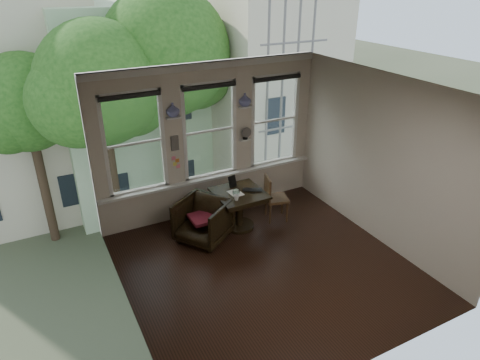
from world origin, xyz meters
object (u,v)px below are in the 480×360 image
armchair_left (203,220)px  mug (236,198)px  table (239,210)px  side_chair_right (277,198)px  laptop (253,191)px

armchair_left → mug: size_ratio=8.07×
table → armchair_left: bearing=-174.9°
armchair_left → table: bearing=60.4°
table → side_chair_right: (0.79, -0.05, 0.09)m
table → laptop: size_ratio=2.49×
table → armchair_left: (-0.77, -0.07, 0.02)m
mug → armchair_left: bearing=163.9°
side_chair_right → laptop: bearing=111.3°
armchair_left → side_chair_right: bearing=55.8°
table → armchair_left: 0.78m
side_chair_right → laptop: 0.65m
table → mug: 0.52m
laptop → mug: bearing=-133.2°
table → mug: (-0.18, -0.24, 0.43)m
laptop → mug: 0.43m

